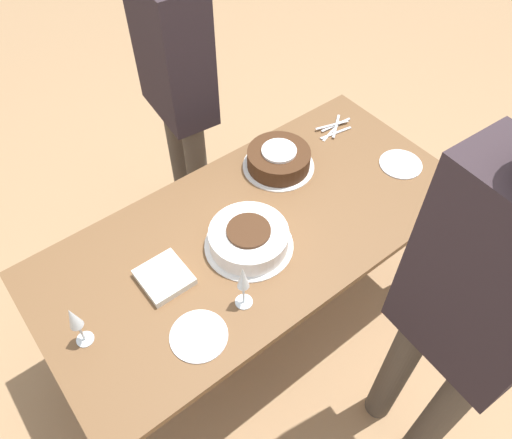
# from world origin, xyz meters

# --- Properties ---
(ground_plane) EXTENTS (12.00, 12.00, 0.00)m
(ground_plane) POSITION_xyz_m (0.00, 0.00, 0.00)
(ground_plane) COLOR #A87F56
(dining_table) EXTENTS (1.76, 0.83, 0.74)m
(dining_table) POSITION_xyz_m (0.00, 0.00, 0.63)
(dining_table) COLOR brown
(dining_table) RESTS_ON ground_plane
(cake_center_white) EXTENTS (0.34, 0.34, 0.10)m
(cake_center_white) POSITION_xyz_m (0.08, 0.05, 0.78)
(cake_center_white) COLOR white
(cake_center_white) RESTS_ON dining_table
(cake_front_chocolate) EXTENTS (0.31, 0.31, 0.10)m
(cake_front_chocolate) POSITION_xyz_m (-0.29, -0.21, 0.78)
(cake_front_chocolate) COLOR white
(cake_front_chocolate) RESTS_ON dining_table
(wine_glass_near) EXTENTS (0.06, 0.06, 0.20)m
(wine_glass_near) POSITION_xyz_m (0.74, 0.03, 0.87)
(wine_glass_near) COLOR silver
(wine_glass_near) RESTS_ON dining_table
(wine_glass_far) EXTENTS (0.06, 0.06, 0.21)m
(wine_glass_far) POSITION_xyz_m (0.24, 0.24, 0.88)
(wine_glass_far) COLOR silver
(wine_glass_far) RESTS_ON dining_table
(dessert_plate_left) EXTENTS (0.19, 0.19, 0.01)m
(dessert_plate_left) POSITION_xyz_m (-0.72, 0.11, 0.74)
(dessert_plate_left) COLOR silver
(dessert_plate_left) RESTS_ON dining_table
(dessert_plate_right) EXTENTS (0.20, 0.20, 0.01)m
(dessert_plate_right) POSITION_xyz_m (0.44, 0.25, 0.74)
(dessert_plate_right) COLOR silver
(dessert_plate_right) RESTS_ON dining_table
(fork_pile) EXTENTS (0.21, 0.11, 0.01)m
(fork_pile) POSITION_xyz_m (-0.66, -0.24, 0.74)
(fork_pile) COLOR silver
(fork_pile) RESTS_ON dining_table
(napkin_stack) EXTENTS (0.17, 0.18, 0.03)m
(napkin_stack) POSITION_xyz_m (0.41, -0.01, 0.75)
(napkin_stack) COLOR silver
(napkin_stack) RESTS_ON dining_table
(person_cutting) EXTENTS (0.26, 0.42, 1.58)m
(person_cutting) POSITION_xyz_m (-0.15, -0.79, 0.95)
(person_cutting) COLOR #4C4238
(person_cutting) RESTS_ON ground_plane
(person_watching) EXTENTS (0.24, 0.41, 1.72)m
(person_watching) POSITION_xyz_m (-0.15, 0.80, 1.04)
(person_watching) COLOR #4C4238
(person_watching) RESTS_ON ground_plane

